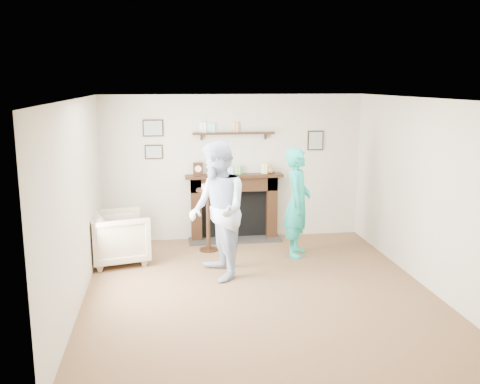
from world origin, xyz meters
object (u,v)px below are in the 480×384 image
man (218,277)px  pedestal_table (208,207)px  woman (296,255)px  armchair (120,262)px

man → pedestal_table: (-0.03, 1.24, 0.72)m
man → pedestal_table: pedestal_table is taller
man → woman: man is taller
armchair → pedestal_table: size_ratio=0.73×
armchair → man: bearing=-134.8°
armchair → woman: bearing=-104.5°
pedestal_table → man: bearing=-88.7°
armchair → woman: size_ratio=0.50×
armchair → man: 1.66m
man → pedestal_table: size_ratio=1.64×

